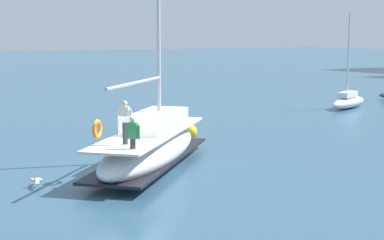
{
  "coord_description": "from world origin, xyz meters",
  "views": [
    {
      "loc": [
        19.24,
        -9.28,
        5.3
      ],
      "look_at": [
        -1.2,
        3.67,
        1.8
      ],
      "focal_mm": 53.95,
      "sensor_mm": 36.0,
      "label": 1
    }
  ],
  "objects_px": {
    "main_sailboat": "(151,145)",
    "seagull": "(37,180)",
    "moored_cutter_left": "(348,101)",
    "mooring_buoy": "(190,132)"
  },
  "relations": [
    {
      "from": "main_sailboat",
      "to": "mooring_buoy",
      "type": "height_order",
      "value": "main_sailboat"
    },
    {
      "from": "main_sailboat",
      "to": "seagull",
      "type": "height_order",
      "value": "main_sailboat"
    },
    {
      "from": "mooring_buoy",
      "to": "moored_cutter_left",
      "type": "bearing_deg",
      "value": 103.46
    },
    {
      "from": "main_sailboat",
      "to": "moored_cutter_left",
      "type": "xyz_separation_m",
      "value": [
        -9.43,
        21.83,
        -0.36
      ]
    },
    {
      "from": "seagull",
      "to": "mooring_buoy",
      "type": "relative_size",
      "value": 0.97
    },
    {
      "from": "main_sailboat",
      "to": "moored_cutter_left",
      "type": "relative_size",
      "value": 1.93
    },
    {
      "from": "main_sailboat",
      "to": "seagull",
      "type": "xyz_separation_m",
      "value": [
        0.7,
        -5.0,
        -0.64
      ]
    },
    {
      "from": "main_sailboat",
      "to": "seagull",
      "type": "distance_m",
      "value": 5.09
    },
    {
      "from": "moored_cutter_left",
      "to": "mooring_buoy",
      "type": "distance_m",
      "value": 16.96
    },
    {
      "from": "moored_cutter_left",
      "to": "seagull",
      "type": "height_order",
      "value": "moored_cutter_left"
    }
  ]
}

